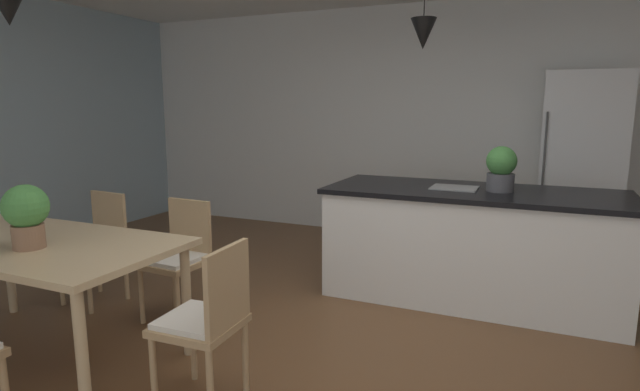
{
  "coord_description": "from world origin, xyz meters",
  "views": [
    {
      "loc": [
        1.05,
        -2.7,
        1.56
      ],
      "look_at": [
        -0.38,
        0.54,
        0.93
      ],
      "focal_mm": 28.5,
      "sensor_mm": 36.0,
      "label": 1
    }
  ],
  "objects_px": {
    "chair_far_right": "(179,255)",
    "potted_plant_on_table": "(26,213)",
    "refrigerator": "(580,169)",
    "chair_far_left": "(97,243)",
    "kitchen_island": "(471,243)",
    "chair_kitchen_end": "(207,319)",
    "dining_table": "(32,251)",
    "vase_on_dining_table": "(28,232)",
    "potted_plant_on_island": "(501,168)"
  },
  "relations": [
    {
      "from": "chair_far_right",
      "to": "vase_on_dining_table",
      "type": "bearing_deg",
      "value": -105.68
    },
    {
      "from": "dining_table",
      "to": "vase_on_dining_table",
      "type": "relative_size",
      "value": 9.53
    },
    {
      "from": "potted_plant_on_table",
      "to": "vase_on_dining_table",
      "type": "xyz_separation_m",
      "value": [
        -0.01,
        0.01,
        -0.11
      ]
    },
    {
      "from": "chair_far_left",
      "to": "chair_far_right",
      "type": "xyz_separation_m",
      "value": [
        0.82,
        0.0,
        0.0
      ]
    },
    {
      "from": "chair_far_left",
      "to": "potted_plant_on_table",
      "type": "distance_m",
      "value": 1.22
    },
    {
      "from": "chair_kitchen_end",
      "to": "kitchen_island",
      "type": "height_order",
      "value": "kitchen_island"
    },
    {
      "from": "chair_kitchen_end",
      "to": "potted_plant_on_island",
      "type": "height_order",
      "value": "potted_plant_on_island"
    },
    {
      "from": "chair_far_right",
      "to": "potted_plant_on_table",
      "type": "height_order",
      "value": "potted_plant_on_table"
    },
    {
      "from": "dining_table",
      "to": "potted_plant_on_island",
      "type": "height_order",
      "value": "potted_plant_on_island"
    },
    {
      "from": "refrigerator",
      "to": "kitchen_island",
      "type": "bearing_deg",
      "value": -119.97
    },
    {
      "from": "chair_far_left",
      "to": "kitchen_island",
      "type": "height_order",
      "value": "kitchen_island"
    },
    {
      "from": "potted_plant_on_table",
      "to": "dining_table",
      "type": "bearing_deg",
      "value": 140.81
    },
    {
      "from": "chair_far_right",
      "to": "potted_plant_on_island",
      "type": "xyz_separation_m",
      "value": [
        2.11,
        1.27,
        0.61
      ]
    },
    {
      "from": "chair_far_left",
      "to": "refrigerator",
      "type": "relative_size",
      "value": 0.46
    },
    {
      "from": "chair_far_left",
      "to": "vase_on_dining_table",
      "type": "distance_m",
      "value": 1.17
    },
    {
      "from": "dining_table",
      "to": "chair_far_right",
      "type": "xyz_separation_m",
      "value": [
        0.41,
        0.85,
        -0.21
      ]
    },
    {
      "from": "dining_table",
      "to": "potted_plant_on_island",
      "type": "bearing_deg",
      "value": 39.99
    },
    {
      "from": "chair_far_right",
      "to": "chair_kitchen_end",
      "type": "bearing_deg",
      "value": -44.22
    },
    {
      "from": "dining_table",
      "to": "potted_plant_on_table",
      "type": "relative_size",
      "value": 4.92
    },
    {
      "from": "chair_far_left",
      "to": "chair_far_right",
      "type": "relative_size",
      "value": 1.0
    },
    {
      "from": "refrigerator",
      "to": "vase_on_dining_table",
      "type": "xyz_separation_m",
      "value": [
        -3.01,
        -3.66,
        -0.09
      ]
    },
    {
      "from": "dining_table",
      "to": "chair_far_right",
      "type": "distance_m",
      "value": 0.96
    },
    {
      "from": "chair_kitchen_end",
      "to": "vase_on_dining_table",
      "type": "relative_size",
      "value": 4.56
    },
    {
      "from": "chair_far_right",
      "to": "potted_plant_on_table",
      "type": "xyz_separation_m",
      "value": [
        -0.26,
        -0.97,
        0.49
      ]
    },
    {
      "from": "dining_table",
      "to": "chair_far_right",
      "type": "bearing_deg",
      "value": 64.05
    },
    {
      "from": "chair_kitchen_end",
      "to": "potted_plant_on_table",
      "type": "xyz_separation_m",
      "value": [
        -1.13,
        -0.12,
        0.49
      ]
    },
    {
      "from": "chair_kitchen_end",
      "to": "dining_table",
      "type": "bearing_deg",
      "value": -179.91
    },
    {
      "from": "chair_far_left",
      "to": "kitchen_island",
      "type": "bearing_deg",
      "value": 24.88
    },
    {
      "from": "kitchen_island",
      "to": "potted_plant_on_table",
      "type": "relative_size",
      "value": 6.25
    },
    {
      "from": "dining_table",
      "to": "chair_far_left",
      "type": "relative_size",
      "value": 2.09
    },
    {
      "from": "chair_far_right",
      "to": "vase_on_dining_table",
      "type": "xyz_separation_m",
      "value": [
        -0.27,
        -0.96,
        0.37
      ]
    },
    {
      "from": "chair_far_right",
      "to": "potted_plant_on_table",
      "type": "relative_size",
      "value": 2.35
    },
    {
      "from": "kitchen_island",
      "to": "potted_plant_on_table",
      "type": "height_order",
      "value": "potted_plant_on_table"
    },
    {
      "from": "refrigerator",
      "to": "chair_kitchen_end",
      "type": "bearing_deg",
      "value": -117.86
    },
    {
      "from": "chair_far_right",
      "to": "potted_plant_on_island",
      "type": "distance_m",
      "value": 2.53
    },
    {
      "from": "dining_table",
      "to": "potted_plant_on_table",
      "type": "height_order",
      "value": "potted_plant_on_table"
    },
    {
      "from": "chair_far_left",
      "to": "potted_plant_on_table",
      "type": "bearing_deg",
      "value": -60.25
    },
    {
      "from": "vase_on_dining_table",
      "to": "refrigerator",
      "type": "bearing_deg",
      "value": 50.55
    },
    {
      "from": "chair_far_right",
      "to": "dining_table",
      "type": "bearing_deg",
      "value": -115.95
    },
    {
      "from": "chair_kitchen_end",
      "to": "potted_plant_on_island",
      "type": "distance_m",
      "value": 2.52
    },
    {
      "from": "dining_table",
      "to": "potted_plant_on_island",
      "type": "distance_m",
      "value": 3.31
    },
    {
      "from": "refrigerator",
      "to": "chair_far_left",
      "type": "bearing_deg",
      "value": -142.83
    },
    {
      "from": "chair_far_left",
      "to": "potted_plant_on_island",
      "type": "height_order",
      "value": "potted_plant_on_island"
    },
    {
      "from": "chair_far_right",
      "to": "potted_plant_on_island",
      "type": "bearing_deg",
      "value": 31.01
    },
    {
      "from": "chair_kitchen_end",
      "to": "kitchen_island",
      "type": "distance_m",
      "value": 2.36
    },
    {
      "from": "potted_plant_on_table",
      "to": "vase_on_dining_table",
      "type": "distance_m",
      "value": 0.11
    },
    {
      "from": "refrigerator",
      "to": "vase_on_dining_table",
      "type": "distance_m",
      "value": 4.73
    },
    {
      "from": "chair_kitchen_end",
      "to": "vase_on_dining_table",
      "type": "distance_m",
      "value": 1.2
    },
    {
      "from": "potted_plant_on_island",
      "to": "dining_table",
      "type": "bearing_deg",
      "value": -140.01
    },
    {
      "from": "chair_kitchen_end",
      "to": "refrigerator",
      "type": "height_order",
      "value": "refrigerator"
    }
  ]
}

